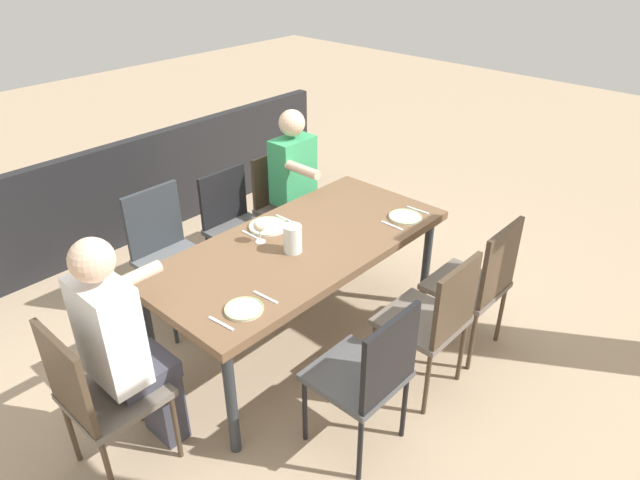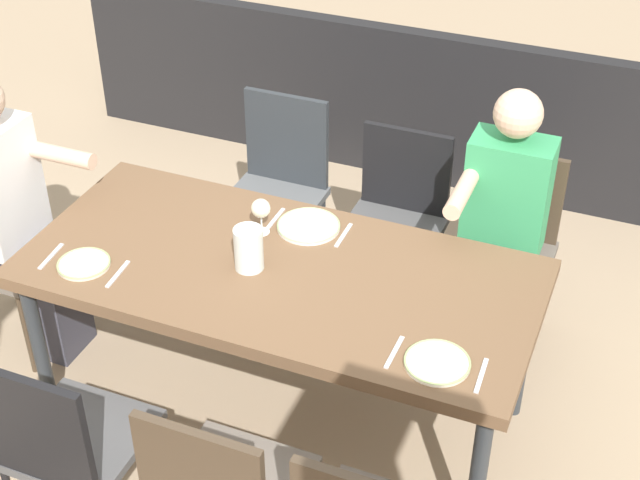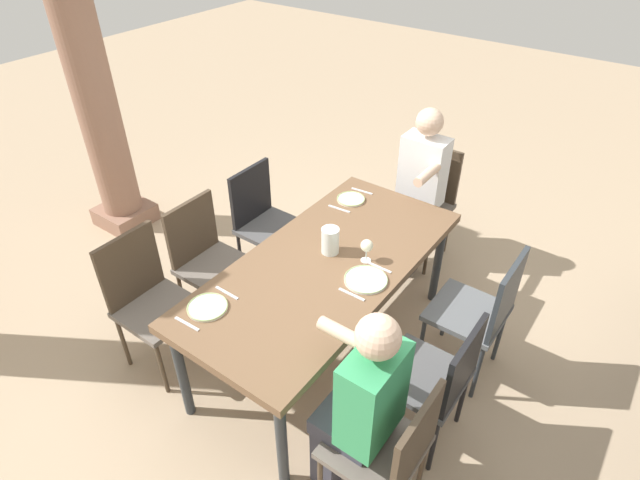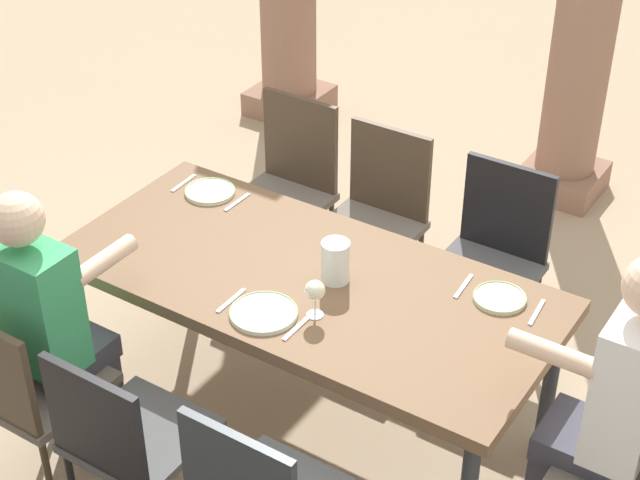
% 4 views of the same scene
% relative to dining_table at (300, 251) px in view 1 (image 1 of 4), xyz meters
% --- Properties ---
extents(ground_plane, '(16.00, 16.00, 0.00)m').
position_rel_dining_table_xyz_m(ground_plane, '(0.00, 0.00, -0.70)').
color(ground_plane, tan).
extents(dining_table, '(1.97, 0.91, 0.77)m').
position_rel_dining_table_xyz_m(dining_table, '(0.00, 0.00, 0.00)').
color(dining_table, brown).
rests_on(dining_table, ground).
extents(chair_west_north, '(0.44, 0.44, 0.95)m').
position_rel_dining_table_xyz_m(chair_west_north, '(-0.70, 0.88, -0.16)').
color(chair_west_north, '#6A6158').
rests_on(chair_west_north, ground).
extents(chair_west_south, '(0.44, 0.44, 0.89)m').
position_rel_dining_table_xyz_m(chair_west_south, '(-0.70, -0.87, -0.19)').
color(chair_west_south, '#6A6158').
rests_on(chair_west_south, ground).
extents(chair_mid_north, '(0.44, 0.44, 0.93)m').
position_rel_dining_table_xyz_m(chair_mid_north, '(-0.19, 0.88, -0.16)').
color(chair_mid_north, '#6A6158').
rests_on(chair_mid_north, ground).
extents(chair_mid_south, '(0.44, 0.44, 0.90)m').
position_rel_dining_table_xyz_m(chair_mid_south, '(-0.19, -0.87, -0.18)').
color(chair_mid_south, '#4F4F50').
rests_on(chair_mid_south, ground).
extents(chair_east_north, '(0.44, 0.44, 0.92)m').
position_rel_dining_table_xyz_m(chair_east_north, '(0.41, 0.88, -0.17)').
color(chair_east_north, '#4F4F50').
rests_on(chair_east_north, ground).
extents(chair_east_south, '(0.44, 0.44, 0.96)m').
position_rel_dining_table_xyz_m(chair_east_south, '(0.41, -0.88, -0.15)').
color(chair_east_south, '#5B5E61').
rests_on(chair_east_south, ground).
extents(chair_head_east, '(0.44, 0.44, 0.94)m').
position_rel_dining_table_xyz_m(chair_head_east, '(1.41, 0.00, -0.17)').
color(chair_head_east, '#6A6158').
rests_on(chair_head_east, ground).
extents(diner_woman_green, '(0.35, 0.49, 1.29)m').
position_rel_dining_table_xyz_m(diner_woman_green, '(-0.70, -0.69, -0.01)').
color(diner_woman_green, '#3F3F4C').
rests_on(diner_woman_green, ground).
extents(diner_man_white, '(0.49, 0.35, 1.33)m').
position_rel_dining_table_xyz_m(diner_man_white, '(1.22, -0.00, 0.01)').
color(diner_man_white, '#3F3F4C').
rests_on(diner_man_white, ground).
extents(patio_railing, '(4.37, 0.10, 0.90)m').
position_rel_dining_table_xyz_m(patio_railing, '(0.00, -2.08, -0.25)').
color(patio_railing, black).
rests_on(patio_railing, ground).
extents(plate_0, '(0.22, 0.22, 0.02)m').
position_rel_dining_table_xyz_m(plate_0, '(-0.71, 0.29, 0.07)').
color(plate_0, silver).
rests_on(plate_0, dining_table).
extents(fork_0, '(0.02, 0.17, 0.01)m').
position_rel_dining_table_xyz_m(fork_0, '(-0.86, 0.29, 0.07)').
color(fork_0, silver).
rests_on(fork_0, dining_table).
extents(spoon_0, '(0.02, 0.17, 0.01)m').
position_rel_dining_table_xyz_m(spoon_0, '(-0.56, 0.29, 0.07)').
color(spoon_0, silver).
rests_on(spoon_0, dining_table).
extents(plate_1, '(0.26, 0.26, 0.02)m').
position_rel_dining_table_xyz_m(plate_1, '(-0.00, -0.29, 0.07)').
color(plate_1, white).
rests_on(plate_1, dining_table).
extents(wine_glass_1, '(0.08, 0.08, 0.15)m').
position_rel_dining_table_xyz_m(wine_glass_1, '(0.16, -0.19, 0.17)').
color(wine_glass_1, white).
rests_on(wine_glass_1, dining_table).
extents(fork_1, '(0.02, 0.17, 0.01)m').
position_rel_dining_table_xyz_m(fork_1, '(-0.15, -0.29, 0.07)').
color(fork_1, silver).
rests_on(fork_1, dining_table).
extents(spoon_1, '(0.02, 0.17, 0.01)m').
position_rel_dining_table_xyz_m(spoon_1, '(0.15, -0.29, 0.07)').
color(spoon_1, silver).
rests_on(spoon_1, dining_table).
extents(plate_2, '(0.20, 0.20, 0.02)m').
position_rel_dining_table_xyz_m(plate_2, '(0.69, 0.27, 0.07)').
color(plate_2, silver).
rests_on(plate_2, dining_table).
extents(fork_2, '(0.03, 0.17, 0.01)m').
position_rel_dining_table_xyz_m(fork_2, '(0.54, 0.27, 0.07)').
color(fork_2, silver).
rests_on(fork_2, dining_table).
extents(spoon_2, '(0.03, 0.17, 0.01)m').
position_rel_dining_table_xyz_m(spoon_2, '(0.84, 0.27, 0.07)').
color(spoon_2, silver).
rests_on(spoon_2, dining_table).
extents(water_pitcher, '(0.11, 0.11, 0.17)m').
position_rel_dining_table_xyz_m(water_pitcher, '(0.10, 0.04, 0.14)').
color(water_pitcher, white).
rests_on(water_pitcher, dining_table).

